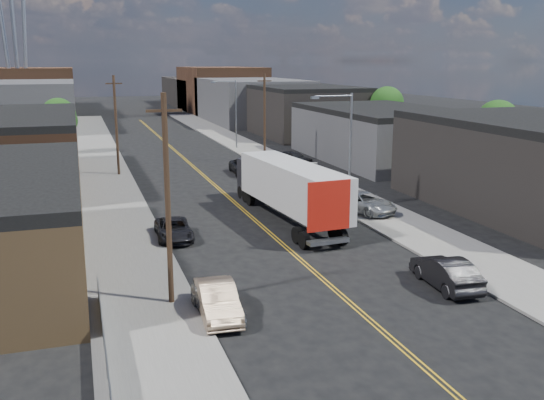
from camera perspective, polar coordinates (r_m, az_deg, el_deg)
ground at (r=78.96m, az=-9.00°, el=4.53°), size 260.00×260.00×0.00m
centerline at (r=64.37m, az=-6.90°, el=2.70°), size 0.32×120.00×0.01m
sidewalk_left at (r=63.28m, az=-15.37°, el=2.22°), size 5.00×140.00×0.15m
sidewalk_right at (r=66.77m, az=1.14°, el=3.23°), size 5.00×140.00×0.15m
warehouse_brown at (r=62.05m, az=-23.38°, el=4.43°), size 12.00×26.00×6.60m
industrial_right_a at (r=50.96m, az=24.21°, el=3.00°), size 14.00×22.00×7.10m
industrial_right_b at (r=72.23m, az=10.36°, el=6.14°), size 14.00×24.00×6.10m
industrial_right_c at (r=95.76m, az=2.99°, el=8.41°), size 14.00×22.00×7.60m
skyline_left_a at (r=112.75m, az=-22.16°, el=8.27°), size 16.00×30.00×8.00m
skyline_right_a at (r=116.91m, az=-1.99°, el=9.34°), size 16.00×30.00×8.00m
skyline_left_b at (r=137.61m, az=-21.50°, el=9.42°), size 16.00×26.00×10.00m
skyline_right_b at (r=141.03m, az=-4.83°, el=10.33°), size 16.00×26.00×10.00m
skyline_left_c at (r=157.63m, az=-21.05°, el=9.25°), size 16.00×40.00×7.00m
skyline_right_c at (r=160.63m, az=-6.47°, el=10.07°), size 16.00×40.00×7.00m
streetlight_near at (r=46.91m, az=6.94°, el=5.48°), size 3.39×0.25×9.00m
streetlight_far at (r=79.88m, az=-3.69°, el=8.60°), size 3.39×0.25×9.00m
utility_pole_left_near at (r=28.17m, az=-9.80°, el=0.02°), size 1.60×0.26×10.00m
utility_pole_left_far at (r=62.65m, az=-14.45°, el=6.85°), size 1.60×0.26×10.00m
utility_pole_right at (r=68.54m, az=-0.70°, el=7.75°), size 1.60×0.26×10.00m
chainlink_fence at (r=23.33m, az=-15.28°, el=-14.83°), size 0.05×16.00×1.22m
tree_left_far at (r=79.54m, az=-19.40°, el=7.33°), size 4.35×4.20×6.97m
tree_right_near at (r=68.10m, az=20.47°, el=6.68°), size 4.60×4.48×7.44m
tree_right_far at (r=88.12m, az=10.78°, el=8.71°), size 4.85×4.76×7.91m
semi_truck at (r=44.20m, az=1.19°, el=1.38°), size 3.97×16.86×4.37m
car_left_a at (r=27.99m, az=-5.18°, el=-9.36°), size 1.96×4.47×1.50m
car_left_b at (r=27.91m, az=-5.14°, el=-9.38°), size 1.92×4.77×1.54m
car_left_c at (r=39.94m, az=-9.25°, el=-2.74°), size 2.40×4.87×1.33m
car_right_oncoming at (r=32.45m, az=16.04°, el=-6.54°), size 2.04×5.00×1.61m
car_right_lot_a at (r=46.30m, az=8.61°, el=-0.22°), size 4.29×6.04×1.53m
car_right_lot_b at (r=58.15m, az=3.56°, el=2.54°), size 3.51×5.33×1.44m
car_right_lot_c at (r=66.92m, az=2.06°, el=3.99°), size 3.71×4.99×1.58m
car_ahead_truck at (r=62.29m, az=-2.59°, el=3.14°), size 2.79×5.54×1.50m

